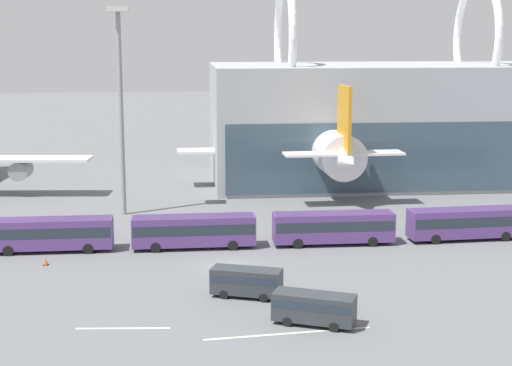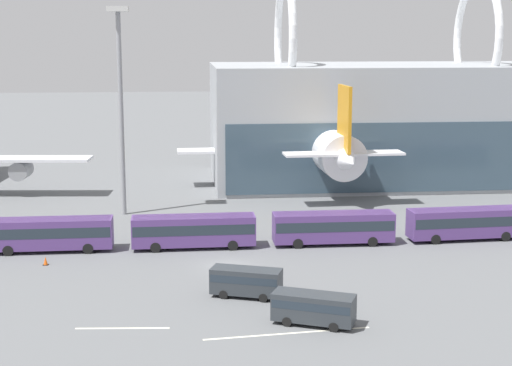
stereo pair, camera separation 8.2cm
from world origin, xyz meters
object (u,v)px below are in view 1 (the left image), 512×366
(floodlight_mast, at_px, (120,82))
(shuttle_bus_0, at_px, (50,232))
(shuttle_bus_1, at_px, (194,229))
(service_van_foreground, at_px, (247,280))
(shuttle_bus_2, at_px, (333,226))
(service_van_crossing, at_px, (314,307))
(traffic_cone_1, at_px, (46,261))
(shuttle_bus_3, at_px, (467,222))
(airliner_at_gate_far, at_px, (316,141))

(floodlight_mast, bearing_deg, shuttle_bus_0, -111.24)
(floodlight_mast, bearing_deg, shuttle_bus_1, -63.21)
(service_van_foreground, bearing_deg, shuttle_bus_1, 124.21)
(shuttle_bus_2, relative_size, service_van_foreground, 2.03)
(shuttle_bus_0, height_order, service_van_crossing, shuttle_bus_0)
(service_van_crossing, bearing_deg, floodlight_mast, -42.90)
(shuttle_bus_1, relative_size, service_van_crossing, 1.93)
(traffic_cone_1, bearing_deg, service_van_foreground, -30.97)
(shuttle_bus_3, height_order, floodlight_mast, floodlight_mast)
(service_van_crossing, height_order, traffic_cone_1, service_van_crossing)
(shuttle_bus_3, bearing_deg, floodlight_mast, 153.67)
(shuttle_bus_0, distance_m, shuttle_bus_1, 13.82)
(airliner_at_gate_far, xyz_separation_m, shuttle_bus_0, (-31.59, -33.27, -3.97))
(shuttle_bus_1, distance_m, service_van_crossing, 22.95)
(shuttle_bus_3, bearing_deg, shuttle_bus_1, 177.74)
(shuttle_bus_0, bearing_deg, shuttle_bus_3, 0.28)
(shuttle_bus_3, distance_m, floodlight_mast, 40.76)
(shuttle_bus_3, height_order, traffic_cone_1, shuttle_bus_3)
(service_van_foreground, bearing_deg, shuttle_bus_3, 52.67)
(shuttle_bus_0, distance_m, service_van_foreground, 23.27)
(service_van_foreground, bearing_deg, traffic_cone_1, 168.52)
(shuttle_bus_0, height_order, shuttle_bus_1, same)
(airliner_at_gate_far, xyz_separation_m, traffic_cone_1, (-31.28, -37.86, -5.47))
(service_van_crossing, bearing_deg, traffic_cone_1, -14.37)
(shuttle_bus_1, relative_size, traffic_cone_1, 15.22)
(shuttle_bus_0, bearing_deg, shuttle_bus_2, -0.45)
(shuttle_bus_0, height_order, traffic_cone_1, shuttle_bus_0)
(shuttle_bus_3, bearing_deg, service_van_crossing, -134.92)
(airliner_at_gate_far, height_order, shuttle_bus_3, airliner_at_gate_far)
(shuttle_bus_0, bearing_deg, service_van_foreground, -40.68)
(service_van_foreground, xyz_separation_m, service_van_crossing, (4.33, -6.50, -0.01))
(service_van_foreground, height_order, floodlight_mast, floodlight_mast)
(service_van_foreground, bearing_deg, floodlight_mast, 130.61)
(shuttle_bus_0, distance_m, traffic_cone_1, 4.84)
(service_van_crossing, xyz_separation_m, floodlight_mast, (-16.09, 36.94, 13.91))
(shuttle_bus_0, xyz_separation_m, shuttle_bus_3, (41.47, 0.47, 0.00))
(shuttle_bus_2, bearing_deg, service_van_crossing, -104.59)
(shuttle_bus_0, height_order, shuttle_bus_3, same)
(shuttle_bus_0, relative_size, traffic_cone_1, 15.20)
(airliner_at_gate_far, bearing_deg, traffic_cone_1, 138.25)
(shuttle_bus_1, distance_m, shuttle_bus_2, 13.82)
(shuttle_bus_0, relative_size, shuttle_bus_1, 1.00)
(service_van_crossing, height_order, floodlight_mast, floodlight_mast)
(shuttle_bus_1, relative_size, floodlight_mast, 0.51)
(service_van_crossing, distance_m, floodlight_mast, 42.63)
(shuttle_bus_0, xyz_separation_m, traffic_cone_1, (0.31, -4.59, -1.51))
(shuttle_bus_1, height_order, traffic_cone_1, shuttle_bus_1)
(airliner_at_gate_far, xyz_separation_m, shuttle_bus_1, (-17.77, -33.41, -3.97))
(shuttle_bus_0, xyz_separation_m, shuttle_bus_2, (27.65, -0.04, 0.00))
(service_van_crossing, bearing_deg, shuttle_bus_3, -107.82)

